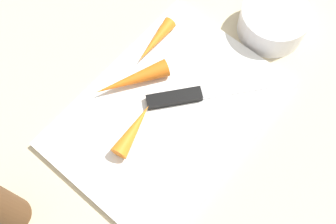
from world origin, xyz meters
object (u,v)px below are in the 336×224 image
(cutting_board, at_px, (168,113))
(knife, at_px, (182,97))
(carrot_medium, at_px, (155,41))
(carrot_longest, at_px, (131,80))
(carrot_shortest, at_px, (134,129))
(small_bowl, at_px, (273,21))

(cutting_board, height_order, knife, knife)
(carrot_medium, bearing_deg, knife, 58.05)
(carrot_longest, relative_size, carrot_shortest, 1.36)
(carrot_medium, bearing_deg, carrot_shortest, 23.34)
(carrot_longest, relative_size, small_bowl, 1.05)
(carrot_longest, xyz_separation_m, carrot_medium, (0.08, 0.02, -0.00))
(cutting_board, relative_size, carrot_shortest, 3.95)
(cutting_board, bearing_deg, carrot_shortest, 163.47)
(knife, bearing_deg, cutting_board, -144.21)
(carrot_longest, distance_m, carrot_shortest, 0.08)
(cutting_board, xyz_separation_m, carrot_shortest, (-0.06, 0.02, 0.02))
(cutting_board, distance_m, carrot_shortest, 0.07)
(knife, relative_size, small_bowl, 1.42)
(cutting_board, height_order, carrot_medium, carrot_medium)
(knife, distance_m, small_bowl, 0.21)
(knife, bearing_deg, carrot_medium, 103.29)
(carrot_shortest, distance_m, small_bowl, 0.31)
(knife, xyz_separation_m, carrot_longest, (-0.03, 0.08, 0.01))
(carrot_shortest, height_order, small_bowl, small_bowl)
(knife, distance_m, carrot_longest, 0.09)
(cutting_board, bearing_deg, carrot_medium, 50.10)
(carrot_medium, relative_size, small_bowl, 0.79)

